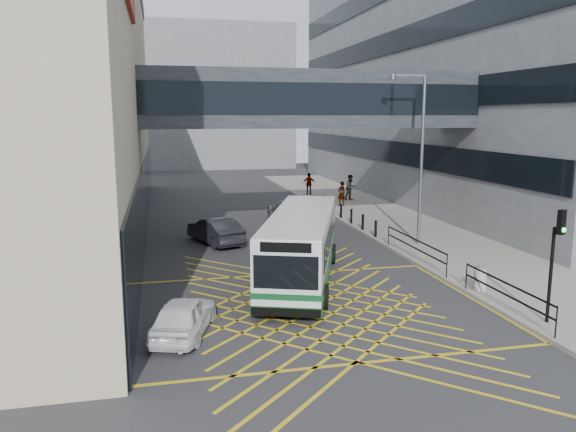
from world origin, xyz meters
TOP-DOWN VIEW (x-y plane):
  - ground at (0.00, 0.00)m, footprint 120.00×120.00m
  - building_right at (23.98, 24.00)m, footprint 24.09×44.00m
  - building_far at (-2.00, 60.00)m, footprint 28.00×16.00m
  - skybridge at (3.00, 12.00)m, footprint 20.00×4.10m
  - pavement at (9.00, 15.00)m, footprint 6.00×54.00m
  - box_junction at (0.00, 0.00)m, footprint 12.00×9.00m
  - bus at (0.44, 3.44)m, footprint 5.57×10.22m
  - car_white at (-4.50, -1.40)m, footprint 2.67×4.19m
  - car_dark at (-2.34, 10.99)m, footprint 3.16×4.80m
  - car_silver at (2.93, 16.34)m, footprint 2.42×5.02m
  - traffic_light at (6.85, -3.36)m, footprint 0.30×0.44m
  - street_lamp at (7.58, 7.95)m, footprint 1.92×0.30m
  - litter_bin at (6.56, 0.21)m, footprint 0.46×0.46m
  - kerb_railings at (6.15, 1.78)m, footprint 0.05×12.54m
  - bollards at (6.25, 15.00)m, footprint 0.14×10.14m
  - pedestrian_a at (7.78, 20.61)m, footprint 0.83×0.69m
  - pedestrian_b at (9.40, 23.25)m, footprint 1.11×0.92m
  - pedestrian_c at (7.05, 26.98)m, footprint 1.16×0.75m

SIDE VIEW (x-z plane):
  - ground at x=0.00m, z-range 0.00..0.00m
  - box_junction at x=0.00m, z-range 0.00..0.01m
  - pavement at x=9.00m, z-range 0.00..0.16m
  - litter_bin at x=6.56m, z-range 0.16..0.96m
  - bollards at x=6.25m, z-range 0.16..1.06m
  - car_white at x=-4.50m, z-range 0.00..1.24m
  - car_dark at x=-2.34m, z-range 0.00..1.40m
  - car_silver at x=2.93m, z-range 0.00..1.52m
  - kerb_railings at x=6.15m, z-range 0.38..1.38m
  - pedestrian_a at x=7.78m, z-range 0.16..1.95m
  - pedestrian_c at x=7.05m, z-range 0.16..1.97m
  - pedestrian_b at x=9.40m, z-range 0.16..2.13m
  - bus at x=0.44m, z-range 0.10..2.92m
  - traffic_light at x=6.85m, z-range 0.71..4.37m
  - street_lamp at x=7.58m, z-range 0.75..9.22m
  - skybridge at x=3.00m, z-range 6.00..9.00m
  - building_far at x=-2.00m, z-range 0.00..18.00m
  - building_right at x=23.98m, z-range 0.00..20.00m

